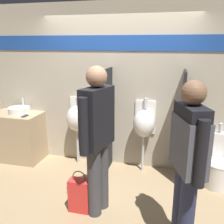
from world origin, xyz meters
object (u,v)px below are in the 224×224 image
Objects in this scene: cell_phone at (25,116)px; urinal_far at (144,124)px; urinal_near_counter at (77,118)px; person_with_lanyard at (97,136)px; shopping_bag at (80,195)px; sink_basin at (19,110)px; toilet at (218,166)px; person_in_vest at (188,156)px.

cell_phone is 0.12× the size of urinal_far.
urinal_far is at bearing 0.00° from urinal_near_counter.
person_with_lanyard reaches higher than urinal_far.
cell_phone is 1.82m from shopping_bag.
person_with_lanyard is (1.81, -1.11, 0.10)m from sink_basin.
shopping_bag is at bearing -36.69° from cell_phone.
sink_basin is 0.31× the size of urinal_far.
sink_basin reaches higher than toilet.
person_in_vest is (-0.54, -1.32, 0.73)m from toilet.
urinal_near_counter is at bearing 180.00° from urinal_far.
shopping_bag is at bearing -67.57° from urinal_near_counter.
sink_basin is 0.42× the size of toilet.
urinal_near_counter reaches higher than cell_phone.
sink_basin is 2.22m from urinal_far.
urinal_near_counter is at bearing 29.88° from person_in_vest.
urinal_far is (2.22, 0.07, -0.10)m from sink_basin.
urinal_near_counter is 2.18× the size of shopping_bag.
urinal_near_counter is 1.35× the size of toilet.
person_in_vest is (1.76, -1.48, 0.20)m from urinal_near_counter.
urinal_far is 1.27m from toilet.
cell_phone is at bearing 143.31° from shopping_bag.
urinal_far is at bearing 63.04° from shopping_bag.
toilet is 2.09m from shopping_bag.
person_with_lanyard reaches higher than sink_basin.
toilet reaches higher than cell_phone.
person_in_vest is at bearing -67.72° from urinal_far.
person_in_vest is 1.49m from shopping_bag.
person_with_lanyard reaches higher than cell_phone.
sink_basin is 0.21× the size of person_with_lanyard.
cell_phone is 0.25× the size of shopping_bag.
shopping_bag is (-1.24, 0.23, -0.80)m from person_in_vest.
person_in_vest reaches higher than toilet.
toilet is at bearing -7.78° from urinal_far.
cell_phone is 0.15× the size of toilet.
person_with_lanyard reaches higher than urinal_near_counter.
urinal_near_counter is 1.48m from shopping_bag.
urinal_far is at bearing 172.22° from toilet.
urinal_far is 2.18× the size of shopping_bag.
urinal_far reaches higher than sink_basin.
shopping_bag is (0.51, -1.25, -0.60)m from urinal_near_counter.
toilet is at bearing -41.39° from person_with_lanyard.
person_with_lanyard reaches higher than shopping_bag.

